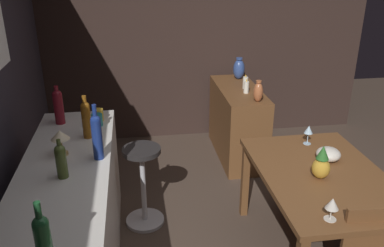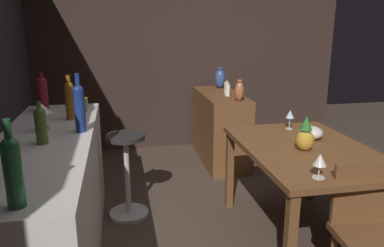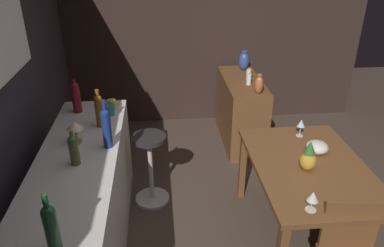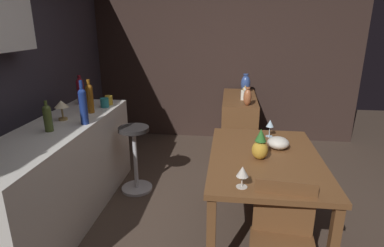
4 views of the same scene
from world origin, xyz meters
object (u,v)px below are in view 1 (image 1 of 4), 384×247
Objects in this scene: dining_table at (322,183)px; vase_copper at (258,92)px; cup_mustard at (99,115)px; cup_teal at (97,120)px; sideboard_cabinet at (237,123)px; wine_bottle_green at (43,242)px; wine_bottle_ruby at (58,105)px; wine_bottle_cobalt at (97,135)px; wine_bottle_amber at (86,118)px; pillar_candle_tall at (245,83)px; counter_lamp at (60,137)px; wine_glass_left at (309,130)px; wine_glass_right at (332,204)px; bar_stool at (143,184)px; pillar_candle_short at (246,87)px; fruit_bowl at (328,154)px; wine_bottle_olive at (61,160)px; vase_ceramic_blue at (239,69)px; pineapple_centerpiece at (321,164)px.

vase_copper reaches higher than dining_table.
cup_teal is at bearing 177.07° from cup_mustard.
wine_bottle_green is (-2.65, 1.57, 0.65)m from sideboard_cabinet.
wine_bottle_cobalt is (-0.68, -0.35, 0.02)m from wine_bottle_ruby.
wine_bottle_amber is 2.01m from pillar_candle_tall.
wine_bottle_cobalt reaches higher than cup_teal.
wine_bottle_ruby is 1.73× the size of counter_lamp.
wine_bottle_ruby is 0.34m from cup_teal.
wine_bottle_ruby is (0.84, 1.93, 0.40)m from dining_table.
wine_glass_right is at bearing 164.10° from wine_glass_left.
bar_stool is 1.45m from wine_glass_left.
bar_stool is at bearing -108.78° from wine_bottle_ruby.
cup_mustard reaches higher than wine_glass_right.
fruit_bowl is at bearing -169.79° from pillar_candle_short.
wine_bottle_olive is at bearing 3.41° from wine_bottle_green.
wine_bottle_olive is 0.60m from wine_bottle_amber.
dining_table is 1.64m from wine_bottle_cobalt.
bar_stool is 4.80× the size of pillar_candle_short.
sideboard_cabinet is 1.65m from fruit_bowl.
wine_glass_right is 1.85m from vase_copper.
wine_bottle_olive reaches higher than cup_mustard.
vase_ceramic_blue is (0.51, -0.05, 0.06)m from pillar_candle_short.
counter_lamp is 0.85× the size of vase_copper.
dining_table is 1.82m from cup_teal.
wine_bottle_amber reaches higher than vase_copper.
vase_ceramic_blue reaches higher than fruit_bowl.
wine_glass_left is 2.06m from wine_bottle_ruby.
wine_bottle_olive is at bearing 97.26° from fruit_bowl.
fruit_bowl is 2.17m from wine_bottle_ruby.
wine_glass_right reaches higher than sideboard_cabinet.
wine_bottle_olive is 2.26× the size of cup_mustard.
wine_bottle_ruby is at bearing 124.50° from vase_ceramic_blue.
counter_lamp is at bearing 8.71° from wine_bottle_olive.
vase_ceramic_blue is at bearing 5.72° from wine_glass_left.
wine_bottle_ruby is 0.60m from counter_lamp.
cup_mustard is (1.75, -0.12, -0.11)m from wine_bottle_green.
wine_glass_left is at bearing -168.98° from sideboard_cabinet.
wine_bottle_green is 3.11m from pillar_candle_tall.
cup_teal is (0.81, -0.16, -0.07)m from wine_bottle_olive.
pineapple_centerpiece is 0.30m from fruit_bowl.
dining_table is 1.77m from pillar_candle_tall.
vase_ceramic_blue is (0.36, -0.02, 0.05)m from pillar_candle_tall.
pillar_candle_short reaches higher than fruit_bowl.
dining_table is at bearing -174.56° from sideboard_cabinet.
wine_bottle_ruby is (0.90, 1.88, 0.21)m from pineapple_centerpiece.
wine_bottle_cobalt reaches higher than counter_lamp.
wine_bottle_cobalt is at bearing 84.11° from dining_table.
dining_table is 7.02× the size of counter_lamp.
cup_teal is at bearing 81.03° from wine_glass_left.
pillar_candle_short is at bearing 168.06° from pillar_candle_tall.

